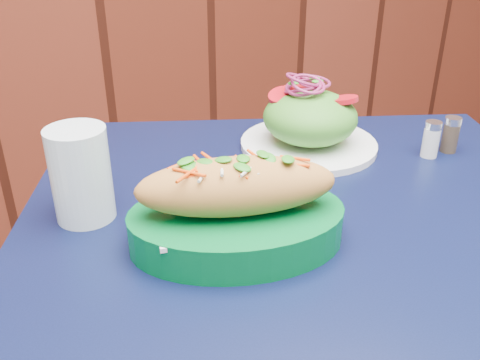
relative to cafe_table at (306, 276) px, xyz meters
name	(u,v)px	position (x,y,z in m)	size (l,w,h in m)	color
cafe_table	(306,276)	(0.00, 0.00, 0.00)	(1.05, 1.05, 0.75)	black
banh_mi_basket	(237,209)	(-0.11, 0.01, 0.14)	(0.31, 0.25, 0.13)	#016028
salad_plate	(310,122)	(0.14, 0.22, 0.14)	(0.24, 0.24, 0.13)	white
water_glass	(81,174)	(-0.27, 0.16, 0.15)	(0.08, 0.08, 0.13)	silver
salt_shaker	(431,139)	(0.30, 0.09, 0.12)	(0.03, 0.03, 0.06)	white
pepper_shaker	(451,135)	(0.35, 0.09, 0.12)	(0.03, 0.03, 0.06)	#3F3326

